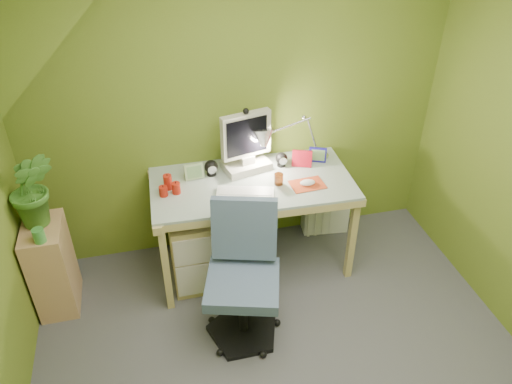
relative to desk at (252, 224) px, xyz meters
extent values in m
cube|color=olive|center=(-0.02, 0.37, 0.81)|extent=(3.20, 0.01, 2.40)
cube|color=white|center=(-1.02, -1.23, 1.46)|extent=(1.10, 3.20, 1.10)
cube|color=white|center=(-0.08, -0.14, 0.40)|extent=(0.42, 0.23, 0.02)
cube|color=#BB401D|center=(0.38, -0.14, 0.40)|extent=(0.25, 0.19, 0.01)
ellipsoid|color=white|center=(0.38, -0.14, 0.41)|extent=(0.12, 0.08, 0.04)
cylinder|color=brown|center=(0.18, -0.08, 0.44)|extent=(0.07, 0.07, 0.08)
cube|color=#A81121|center=(0.42, 0.12, 0.46)|extent=(0.15, 0.08, 0.13)
cube|color=navy|center=(0.56, 0.16, 0.45)|extent=(0.13, 0.07, 0.12)
cube|color=#A4C285|center=(-0.40, 0.14, 0.45)|extent=(0.14, 0.03, 0.12)
cube|color=tan|center=(-1.47, -0.09, -0.04)|extent=(0.26, 0.40, 0.70)
imported|color=#3F7928|center=(-1.46, -0.04, 0.59)|extent=(0.31, 0.25, 0.56)
cylinder|color=#41913C|center=(-1.45, -0.24, 0.36)|extent=(0.09, 0.09, 0.10)
cube|color=white|center=(0.72, 0.27, -0.20)|extent=(0.40, 0.19, 0.39)
camera|label=1|loc=(-0.69, -2.96, 2.39)|focal=35.00mm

